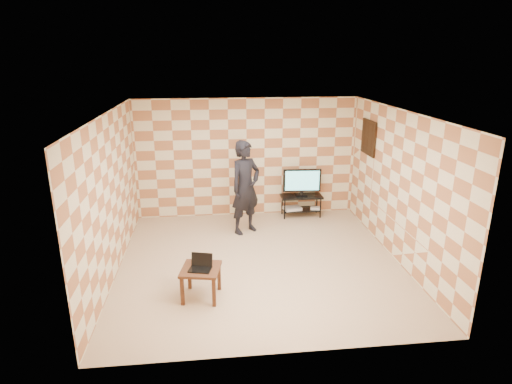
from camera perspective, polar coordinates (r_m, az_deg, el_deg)
floor at (r=7.87m, az=0.49°, el=-9.34°), size 5.00×5.00×0.00m
wall_back at (r=9.75m, az=-1.25°, el=4.54°), size 5.00×0.02×2.70m
wall_front at (r=5.06m, az=3.97°, el=-8.62°), size 5.00×0.02×2.70m
wall_left at (r=7.49m, az=-18.84°, el=-0.61°), size 0.02×5.00×2.70m
wall_right at (r=8.03m, az=18.52°, el=0.66°), size 0.02×5.00×2.70m
ceiling at (r=7.06m, az=0.55°, el=10.54°), size 5.00×5.00×0.02m
wall_art at (r=9.27m, az=14.79°, el=7.04°), size 0.04×0.72×0.72m
tv_stand at (r=9.94m, az=6.05°, el=-1.21°), size 0.95×0.43×0.50m
tv at (r=9.79m, az=6.15°, el=1.46°), size 0.87×0.18×0.63m
dvd_player at (r=9.93m, az=4.87°, el=-2.18°), size 0.43×0.34×0.06m
game_console at (r=10.03m, az=7.89°, el=-2.13°), size 0.24×0.20×0.05m
side_table at (r=6.71m, az=-7.37°, el=-10.69°), size 0.67×0.67×0.50m
laptop at (r=6.63m, az=-7.37°, el=-9.69°), size 0.39×0.34×0.22m
person at (r=8.82m, az=-1.42°, el=0.60°), size 0.86×0.79×1.96m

